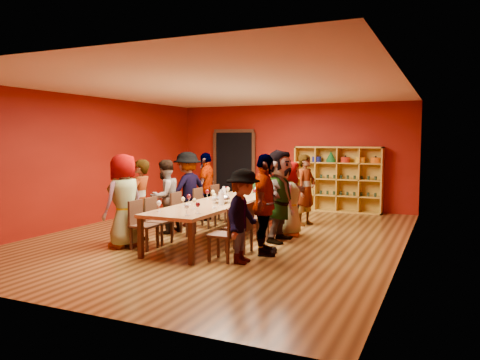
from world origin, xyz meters
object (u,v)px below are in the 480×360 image
at_px(shelving_unit, 338,176).
at_px(person_left_0, 124,201).
at_px(chair_person_left_2, 181,211).
at_px(person_left_4, 206,187).
at_px(chair_person_right_3, 276,211).
at_px(person_right_0, 243,216).
at_px(chair_person_right_4, 295,203).
at_px(chair_person_right_2, 266,215).
at_px(person_right_3, 290,199).
at_px(person_right_1, 264,205).
at_px(chair_person_left_3, 202,205).
at_px(chair_person_left_4, 219,201).
at_px(person_right_2, 280,196).
at_px(wine_bottle, 254,188).
at_px(person_left_3, 188,189).
at_px(chair_person_left_1, 156,218).
at_px(spittoon_bowl, 222,199).
at_px(chair_person_right_1, 243,225).
at_px(tasting_table, 224,203).
at_px(chair_person_right_0, 227,231).
at_px(person_right_4, 306,190).
at_px(person_left_1, 140,201).
at_px(person_left_2, 165,197).
at_px(chair_person_left_0, 141,222).

distance_m(shelving_unit, person_left_0, 6.48).
bearing_deg(chair_person_left_2, person_left_4, 101.00).
xyz_separation_m(chair_person_left_2, chair_person_right_3, (1.82, 0.85, 0.00)).
distance_m(person_right_0, chair_person_right_4, 3.68).
distance_m(chair_person_right_2, person_right_3, 0.72).
bearing_deg(person_left_4, person_right_3, 58.92).
bearing_deg(person_right_1, person_left_4, 29.93).
height_order(chair_person_left_3, chair_person_left_4, same).
distance_m(person_right_2, wine_bottle, 1.80).
distance_m(shelving_unit, chair_person_right_3, 3.73).
distance_m(chair_person_left_2, person_left_3, 1.07).
xyz_separation_m(person_left_3, person_right_3, (2.49, -0.08, -0.08)).
bearing_deg(chair_person_left_1, chair_person_right_3, 44.08).
relative_size(person_right_2, spittoon_bowl, 5.42).
relative_size(person_right_0, chair_person_right_1, 1.72).
bearing_deg(tasting_table, person_left_0, -128.77).
bearing_deg(chair_person_right_0, person_right_4, 85.89).
height_order(chair_person_right_2, person_right_3, person_right_3).
height_order(person_left_0, person_right_3, person_left_0).
bearing_deg(person_left_3, spittoon_bowl, 68.49).
distance_m(chair_person_right_0, chair_person_right_1, 0.65).
height_order(chair_person_left_4, chair_person_right_4, same).
height_order(chair_person_right_2, chair_person_right_3, same).
xyz_separation_m(tasting_table, person_left_1, (-1.26, -1.11, 0.11)).
height_order(chair_person_right_1, chair_person_right_2, same).
distance_m(chair_person_left_4, chair_person_right_1, 3.23).
distance_m(tasting_table, chair_person_left_1, 1.45).
xyz_separation_m(shelving_unit, person_left_2, (-2.69, -4.52, -0.20)).
bearing_deg(person_left_2, person_left_1, 14.45).
xyz_separation_m(chair_person_right_0, person_right_1, (0.40, 0.65, 0.38)).
height_order(chair_person_right_0, person_right_0, person_right_0).
height_order(person_left_0, person_right_2, person_right_2).
distance_m(person_left_2, chair_person_right_1, 2.39).
distance_m(tasting_table, chair_person_left_3, 1.19).
bearing_deg(wine_bottle, chair_person_right_4, 29.95).
xyz_separation_m(chair_person_left_0, person_right_1, (2.22, 0.51, 0.38)).
distance_m(chair_person_right_1, person_right_4, 3.04).
height_order(chair_person_left_4, chair_person_right_2, same).
height_order(chair_person_left_0, person_left_1, person_left_1).
relative_size(person_left_0, chair_person_left_1, 1.95).
bearing_deg(person_left_1, person_right_2, 109.03).
distance_m(person_left_0, chair_person_right_0, 2.22).
height_order(person_left_1, chair_person_right_4, person_left_1).
xyz_separation_m(person_left_2, person_right_3, (2.49, 0.85, -0.01)).
relative_size(chair_person_left_4, person_right_0, 0.58).
bearing_deg(tasting_table, chair_person_right_2, 3.05).
bearing_deg(chair_person_left_2, chair_person_right_2, 7.84).
height_order(chair_person_right_0, person_right_4, person_right_4).
distance_m(chair_person_left_0, chair_person_right_1, 1.89).
distance_m(tasting_table, person_left_2, 1.31).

